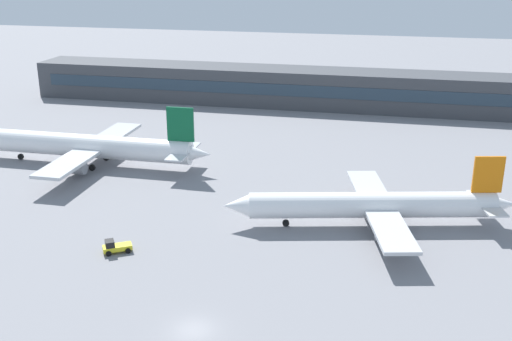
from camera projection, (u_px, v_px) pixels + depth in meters
name	position (u px, v px, depth m)	size (l,w,h in m)	color
ground_plane	(271.00, 189.00, 98.99)	(400.00, 400.00, 0.00)	gray
terminal_building	(318.00, 88.00, 150.61)	(144.43, 12.13, 9.00)	#3F4247
airplane_near	(370.00, 205.00, 84.84)	(40.25, 28.52, 10.07)	white
airplane_mid	(85.00, 146.00, 109.35)	(46.32, 32.16, 11.46)	white
baggage_tug_yellow	(115.00, 247.00, 77.96)	(3.85, 3.17, 1.75)	yellow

